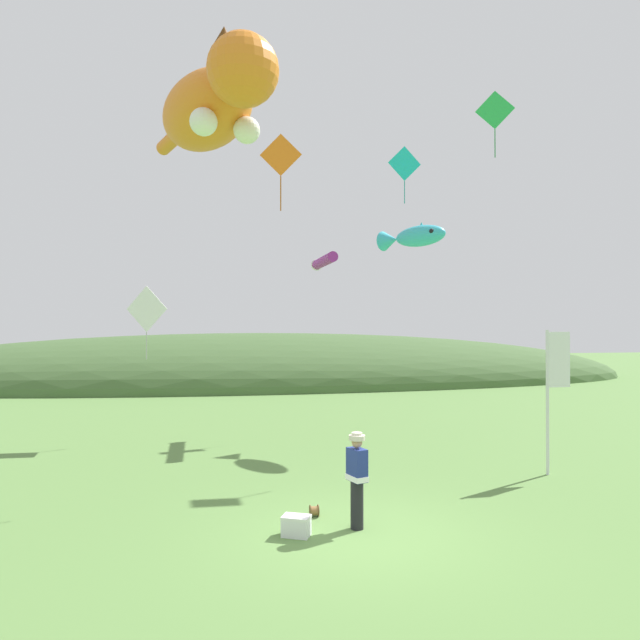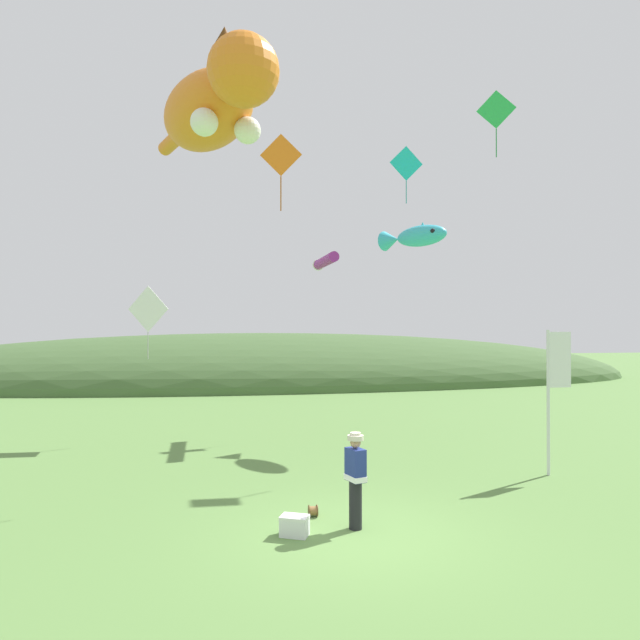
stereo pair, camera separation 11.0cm
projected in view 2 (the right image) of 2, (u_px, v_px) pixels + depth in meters
The scene contains 13 objects.
ground_plane at pixel (357, 535), 10.20m from camera, with size 120.00×120.00×0.00m, color #5B8442.
distant_hill_ridge at pixel (274, 381), 38.46m from camera, with size 53.32×15.98×6.48m.
festival_attendant at pixel (355, 477), 10.51m from camera, with size 0.38×0.48×1.77m.
kite_spool at pixel (313, 511), 11.18m from camera, with size 0.17×0.23×0.23m.
picnic_cooler at pixel (295, 526), 10.15m from camera, with size 0.58×0.50×0.36m.
festival_banner_pole at pixel (554, 380), 14.32m from camera, with size 0.66×0.08×3.64m.
kite_giant_cat at pixel (214, 106), 17.47m from camera, with size 4.02×8.20×2.62m.
kite_fish_windsock at pixel (414, 237), 19.12m from camera, with size 2.01×2.59×0.80m.
kite_tube_streamer at pixel (325, 261), 20.30m from camera, with size 0.49×2.72×0.44m.
kite_diamond_teal at pixel (406, 164), 22.53m from camera, with size 1.38×0.09×2.28m.
kite_diamond_orange at pixel (281, 156), 14.67m from camera, with size 1.07×0.26×1.99m.
kite_diamond_green at pixel (496, 110), 17.86m from camera, with size 1.09×0.56×2.11m.
kite_diamond_white at pixel (148, 309), 18.83m from camera, with size 1.37×0.69×2.43m.
Camera 2 is at (-2.37, -9.98, 3.76)m, focal length 32.00 mm.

